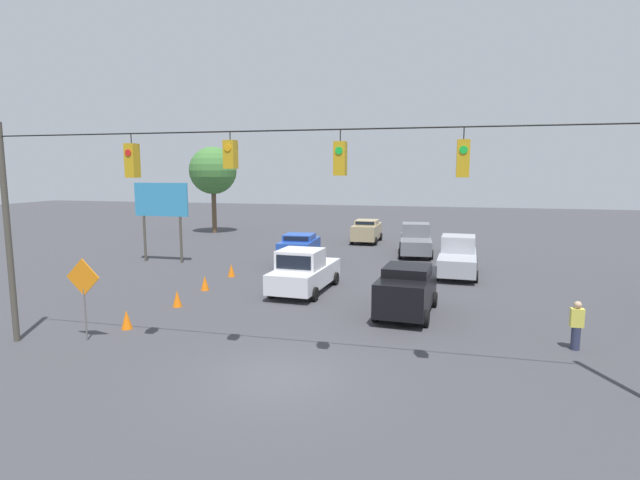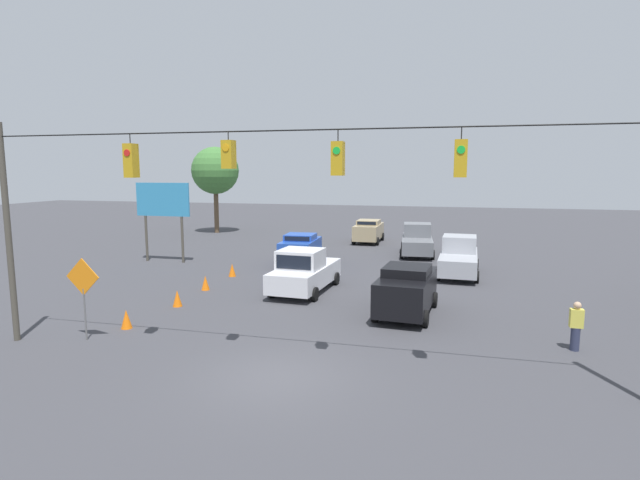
{
  "view_description": "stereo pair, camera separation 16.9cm",
  "coord_description": "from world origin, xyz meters",
  "px_view_note": "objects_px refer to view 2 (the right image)",
  "views": [
    {
      "loc": [
        -4.37,
        12.66,
        5.75
      ],
      "look_at": [
        0.87,
        -8.4,
        2.73
      ],
      "focal_mm": 28.0,
      "sensor_mm": 36.0,
      "label": 1
    },
    {
      "loc": [
        -4.53,
        12.62,
        5.75
      ],
      "look_at": [
        0.87,
        -8.4,
        2.73
      ],
      "focal_mm": 28.0,
      "sensor_mm": 36.0,
      "label": 2
    }
  ],
  "objects_px": {
    "pedestrian": "(576,326)",
    "overhead_signal_span": "(282,206)",
    "traffic_cone_second": "(177,298)",
    "traffic_cone_nearest": "(126,319)",
    "work_zone_sign": "(83,283)",
    "traffic_cone_third": "(205,283)",
    "pickup_truck_grey_oncoming_deep": "(417,240)",
    "sedan_blue_withflow_far": "(300,249)",
    "sedan_black_crossing_near": "(407,289)",
    "tree_horizon_left": "(215,171)",
    "pickup_truck_white_withflow_mid": "(304,272)",
    "sedan_tan_withflow_deep": "(369,231)",
    "pickup_truck_silver_oncoming_far": "(459,257)",
    "traffic_cone_fourth": "(232,270)",
    "roadside_billboard": "(163,205)"
  },
  "relations": [
    {
      "from": "pickup_truck_grey_oncoming_deep",
      "to": "traffic_cone_second",
      "type": "distance_m",
      "value": 18.54
    },
    {
      "from": "sedan_tan_withflow_deep",
      "to": "traffic_cone_third",
      "type": "distance_m",
      "value": 18.87
    },
    {
      "from": "tree_horizon_left",
      "to": "pickup_truck_grey_oncoming_deep",
      "type": "bearing_deg",
      "value": 157.34
    },
    {
      "from": "traffic_cone_third",
      "to": "work_zone_sign",
      "type": "height_order",
      "value": "work_zone_sign"
    },
    {
      "from": "sedan_tan_withflow_deep",
      "to": "roadside_billboard",
      "type": "distance_m",
      "value": 16.52
    },
    {
      "from": "sedan_black_crossing_near",
      "to": "traffic_cone_second",
      "type": "bearing_deg",
      "value": 7.45
    },
    {
      "from": "overhead_signal_span",
      "to": "pedestrian",
      "type": "relative_size",
      "value": 12.07
    },
    {
      "from": "sedan_tan_withflow_deep",
      "to": "pickup_truck_white_withflow_mid",
      "type": "distance_m",
      "value": 17.25
    },
    {
      "from": "roadside_billboard",
      "to": "overhead_signal_span",
      "type": "bearing_deg",
      "value": 131.44
    },
    {
      "from": "traffic_cone_third",
      "to": "pickup_truck_grey_oncoming_deep",
      "type": "bearing_deg",
      "value": -125.31
    },
    {
      "from": "overhead_signal_span",
      "to": "tree_horizon_left",
      "type": "relative_size",
      "value": 2.44
    },
    {
      "from": "sedan_tan_withflow_deep",
      "to": "traffic_cone_nearest",
      "type": "distance_m",
      "value": 24.86
    },
    {
      "from": "sedan_black_crossing_near",
      "to": "work_zone_sign",
      "type": "height_order",
      "value": "work_zone_sign"
    },
    {
      "from": "pickup_truck_white_withflow_mid",
      "to": "work_zone_sign",
      "type": "distance_m",
      "value": 10.07
    },
    {
      "from": "traffic_cone_second",
      "to": "pedestrian",
      "type": "height_order",
      "value": "pedestrian"
    },
    {
      "from": "pickup_truck_white_withflow_mid",
      "to": "traffic_cone_nearest",
      "type": "xyz_separation_m",
      "value": [
        4.76,
        7.06,
        -0.62
      ]
    },
    {
      "from": "pickup_truck_silver_oncoming_far",
      "to": "pedestrian",
      "type": "xyz_separation_m",
      "value": [
        -3.44,
        11.43,
        -0.18
      ]
    },
    {
      "from": "traffic_cone_nearest",
      "to": "pedestrian",
      "type": "distance_m",
      "value": 15.52
    },
    {
      "from": "overhead_signal_span",
      "to": "sedan_tan_withflow_deep",
      "type": "relative_size",
      "value": 4.48
    },
    {
      "from": "traffic_cone_second",
      "to": "roadside_billboard",
      "type": "relative_size",
      "value": 0.14
    },
    {
      "from": "pickup_truck_grey_oncoming_deep",
      "to": "traffic_cone_third",
      "type": "bearing_deg",
      "value": 54.69
    },
    {
      "from": "sedan_black_crossing_near",
      "to": "tree_horizon_left",
      "type": "relative_size",
      "value": 0.58
    },
    {
      "from": "traffic_cone_fourth",
      "to": "tree_horizon_left",
      "type": "relative_size",
      "value": 0.09
    },
    {
      "from": "pedestrian",
      "to": "pickup_truck_silver_oncoming_far",
      "type": "bearing_deg",
      "value": -73.27
    },
    {
      "from": "pickup_truck_white_withflow_mid",
      "to": "pedestrian",
      "type": "distance_m",
      "value": 11.97
    },
    {
      "from": "sedan_tan_withflow_deep",
      "to": "pickup_truck_white_withflow_mid",
      "type": "height_order",
      "value": "pickup_truck_white_withflow_mid"
    },
    {
      "from": "traffic_cone_third",
      "to": "pickup_truck_white_withflow_mid",
      "type": "bearing_deg",
      "value": -169.38
    },
    {
      "from": "pickup_truck_silver_oncoming_far",
      "to": "sedan_blue_withflow_far",
      "type": "bearing_deg",
      "value": -2.95
    },
    {
      "from": "sedan_tan_withflow_deep",
      "to": "traffic_cone_fourth",
      "type": "relative_size",
      "value": 6.15
    },
    {
      "from": "traffic_cone_nearest",
      "to": "traffic_cone_fourth",
      "type": "height_order",
      "value": "same"
    },
    {
      "from": "sedan_tan_withflow_deep",
      "to": "roadside_billboard",
      "type": "relative_size",
      "value": 0.87
    },
    {
      "from": "work_zone_sign",
      "to": "pedestrian",
      "type": "relative_size",
      "value": 1.76
    },
    {
      "from": "pickup_truck_silver_oncoming_far",
      "to": "sedan_tan_withflow_deep",
      "type": "relative_size",
      "value": 1.29
    },
    {
      "from": "pickup_truck_grey_oncoming_deep",
      "to": "traffic_cone_nearest",
      "type": "relative_size",
      "value": 7.85
    },
    {
      "from": "overhead_signal_span",
      "to": "sedan_blue_withflow_far",
      "type": "xyz_separation_m",
      "value": [
        4.13,
        -15.6,
        -3.75
      ]
    },
    {
      "from": "pickup_truck_white_withflow_mid",
      "to": "pickup_truck_silver_oncoming_far",
      "type": "bearing_deg",
      "value": -140.32
    },
    {
      "from": "sedan_black_crossing_near",
      "to": "traffic_cone_nearest",
      "type": "bearing_deg",
      "value": 24.26
    },
    {
      "from": "sedan_blue_withflow_far",
      "to": "traffic_cone_third",
      "type": "relative_size",
      "value": 5.59
    },
    {
      "from": "pickup_truck_grey_oncoming_deep",
      "to": "traffic_cone_fourth",
      "type": "xyz_separation_m",
      "value": [
        9.37,
        9.91,
        -0.62
      ]
    },
    {
      "from": "traffic_cone_nearest",
      "to": "work_zone_sign",
      "type": "height_order",
      "value": "work_zone_sign"
    },
    {
      "from": "traffic_cone_nearest",
      "to": "traffic_cone_second",
      "type": "distance_m",
      "value": 3.18
    },
    {
      "from": "traffic_cone_second",
      "to": "traffic_cone_fourth",
      "type": "bearing_deg",
      "value": -87.38
    },
    {
      "from": "pedestrian",
      "to": "overhead_signal_span",
      "type": "bearing_deg",
      "value": 23.03
    },
    {
      "from": "sedan_black_crossing_near",
      "to": "pedestrian",
      "type": "relative_size",
      "value": 2.85
    },
    {
      "from": "sedan_blue_withflow_far",
      "to": "traffic_cone_nearest",
      "type": "bearing_deg",
      "value": 78.99
    },
    {
      "from": "pickup_truck_white_withflow_mid",
      "to": "roadside_billboard",
      "type": "relative_size",
      "value": 1.07
    },
    {
      "from": "sedan_blue_withflow_far",
      "to": "sedan_tan_withflow_deep",
      "type": "height_order",
      "value": "sedan_blue_withflow_far"
    },
    {
      "from": "sedan_black_crossing_near",
      "to": "pickup_truck_grey_oncoming_deep",
      "type": "xyz_separation_m",
      "value": [
        0.49,
        -14.9,
        -0.06
      ]
    },
    {
      "from": "traffic_cone_third",
      "to": "traffic_cone_fourth",
      "type": "relative_size",
      "value": 1.0
    },
    {
      "from": "pickup_truck_grey_oncoming_deep",
      "to": "pickup_truck_white_withflow_mid",
      "type": "bearing_deg",
      "value": 69.59
    }
  ]
}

